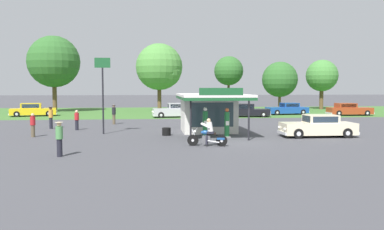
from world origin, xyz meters
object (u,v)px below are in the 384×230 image
Objects in this scene: gas_pump_nearside at (205,124)px; roadside_pole_sign at (103,83)px; motorcycle_with_rider at (208,135)px; featured_classic_sedan at (318,127)px; bystander_strolling_foreground at (59,138)px; parked_car_back_row_right at (33,110)px; bystander_admiring_sedan at (51,117)px; parked_car_back_row_far_right at (175,111)px; bystander_leaning_by_kiosk at (33,125)px; bystander_standing_back_lot at (114,114)px; bystander_chatting_near_pumps at (77,120)px; spare_tire_stack at (166,132)px; gas_pump_offside at (227,124)px; parked_car_back_row_centre_right at (287,109)px; parked_car_back_row_centre at (349,110)px; parked_car_back_row_centre_left at (247,111)px.

gas_pump_nearside is 0.37× the size of roadside_pole_sign.
featured_classic_sedan is at bearing 22.86° from motorcycle_with_rider.
bystander_strolling_foreground reaches higher than motorcycle_with_rider.
parked_car_back_row_right is 3.04× the size of bystander_admiring_sedan.
parked_car_back_row_far_right reaches higher than parked_car_back_row_right.
gas_pump_nearside is 0.40× the size of parked_car_back_row_far_right.
motorcycle_with_rider is 12.29m from bystander_leaning_by_kiosk.
bystander_standing_back_lot reaches higher than bystander_chatting_near_pumps.
spare_tire_stack is (4.46, -1.36, -3.39)m from roadside_pole_sign.
bystander_chatting_near_pumps is at bearing 134.03° from motorcycle_with_rider.
parked_car_back_row_centre_right is at bearing 60.89° from gas_pump_offside.
bystander_standing_back_lot is at bearing 34.94° from bystander_admiring_sedan.
roadside_pole_sign reaches higher than bystander_chatting_near_pumps.
parked_car_back_row_centre_right is 3.41× the size of bystander_leaning_by_kiosk.
bystander_leaning_by_kiosk is (-31.40, -17.08, 0.16)m from parked_car_back_row_centre.
bystander_admiring_sedan reaches higher than motorcycle_with_rider.
roadside_pole_sign is at bearing 163.01° from spare_tire_stack.
parked_car_back_row_centre_left reaches higher than spare_tire_stack.
parked_car_back_row_right is 3.20× the size of bystander_strolling_foreground.
bystander_leaning_by_kiosk is (-10.57, -16.44, 0.14)m from parked_car_back_row_far_right.
bystander_standing_back_lot is at bearing -127.70° from parked_car_back_row_far_right.
roadside_pole_sign is (-6.96, 2.98, 2.72)m from gas_pump_nearside.
parked_car_back_row_centre_left is at bearing -1.35° from parked_car_back_row_far_right.
motorcycle_with_rider is 30.15m from parked_car_back_row_centre.
bystander_standing_back_lot is (-14.60, 10.51, 0.28)m from featured_classic_sedan.
bystander_leaning_by_kiosk is at bearing -164.22° from roadside_pole_sign.
bystander_strolling_foreground reaches higher than parked_car_back_row_centre_right.
gas_pump_offside is 4.31m from spare_tire_stack.
bystander_admiring_sedan is (-18.99, -10.88, 0.29)m from parked_car_back_row_centre_left.
motorcycle_with_rider reaches higher than parked_car_back_row_centre_left.
roadside_pole_sign is at bearing 160.47° from gas_pump_offside.
bystander_admiring_sedan reaches higher than spare_tire_stack.
parked_car_back_row_centre_left is (7.37, 17.96, -0.26)m from gas_pump_nearside.
motorcycle_with_rider is 1.40× the size of bystander_leaning_by_kiosk.
gas_pump_nearside is 27.55m from parked_car_back_row_right.
bystander_leaning_by_kiosk is 0.90× the size of bystander_standing_back_lot.
motorcycle_with_rider is 15.37m from bystander_standing_back_lot.
bystander_admiring_sedan is at bearing -68.70° from parked_car_back_row_right.
gas_pump_nearside is 11.59m from bystander_leaning_by_kiosk.
featured_classic_sedan is at bearing -20.49° from bystander_admiring_sedan.
parked_car_back_row_centre is 31.34m from roadside_pole_sign.
parked_car_back_row_centre is at bearing 45.47° from gas_pump_offside.
motorcycle_with_rider is 28.03m from parked_car_back_row_centre_right.
featured_classic_sedan is at bearing -64.86° from parked_car_back_row_far_right.
bystander_chatting_near_pumps is (-17.03, 5.92, 0.13)m from featured_classic_sedan.
parked_car_back_row_centre_right is 28.45m from bystander_admiring_sedan.
bystander_chatting_near_pumps is 8.03m from spare_tire_stack.
roadside_pole_sign is at bearing -133.73° from parked_car_back_row_centre_left.
bystander_standing_back_lot is 7.86m from roadside_pole_sign.
parked_car_back_row_right is at bearing 171.84° from parked_car_back_row_centre_left.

